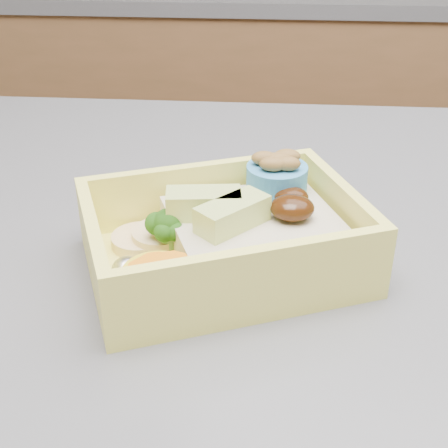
{
  "coord_description": "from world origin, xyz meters",
  "views": [
    {
      "loc": [
        0.03,
        -0.4,
        1.16
      ],
      "look_at": [
        0.0,
        -0.03,
        0.96
      ],
      "focal_mm": 50.0,
      "sensor_mm": 36.0,
      "label": 1
    }
  ],
  "objects": [
    {
      "name": "bento_box",
      "position": [
        0.01,
        -0.03,
        0.94
      ],
      "size": [
        0.22,
        0.19,
        0.07
      ],
      "rotation": [
        0.0,
        0.0,
        0.38
      ],
      "color": "#FFF669",
      "rests_on": "island"
    }
  ]
}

